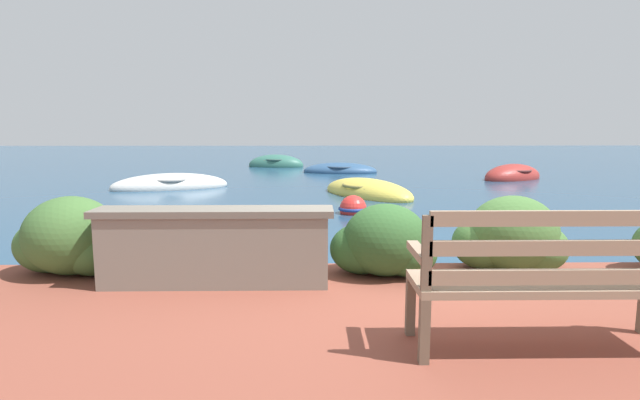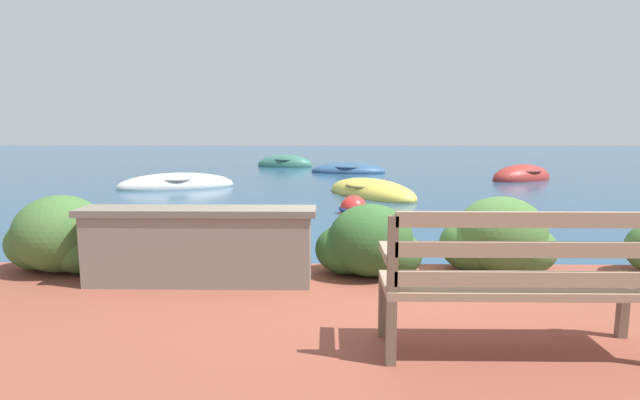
{
  "view_description": "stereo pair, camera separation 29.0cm",
  "coord_description": "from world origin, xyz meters",
  "px_view_note": "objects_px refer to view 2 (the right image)",
  "views": [
    {
      "loc": [
        -0.72,
        -5.02,
        1.62
      ],
      "look_at": [
        -0.57,
        4.08,
        0.29
      ],
      "focal_mm": 28.0,
      "sensor_mm": 36.0,
      "label": 1
    },
    {
      "loc": [
        -0.43,
        -5.02,
        1.62
      ],
      "look_at": [
        -0.57,
        4.08,
        0.29
      ],
      "focal_mm": 28.0,
      "sensor_mm": 36.0,
      "label": 2
    }
  ],
  "objects_px": {
    "rowboat_nearest": "(371,193)",
    "rowboat_outer": "(348,171)",
    "rowboat_far": "(522,178)",
    "rowboat_mid": "(177,185)",
    "mooring_buoy": "(354,209)",
    "park_bench": "(520,278)",
    "rowboat_distant": "(285,165)"
  },
  "relations": [
    {
      "from": "rowboat_far",
      "to": "rowboat_mid",
      "type": "bearing_deg",
      "value": -19.47
    },
    {
      "from": "park_bench",
      "to": "mooring_buoy",
      "type": "height_order",
      "value": "park_bench"
    },
    {
      "from": "rowboat_far",
      "to": "rowboat_distant",
      "type": "bearing_deg",
      "value": -64.72
    },
    {
      "from": "park_bench",
      "to": "mooring_buoy",
      "type": "xyz_separation_m",
      "value": [
        -0.69,
        6.38,
        -0.62
      ]
    },
    {
      "from": "rowboat_far",
      "to": "rowboat_outer",
      "type": "xyz_separation_m",
      "value": [
        -5.32,
        2.46,
        -0.02
      ]
    },
    {
      "from": "rowboat_nearest",
      "to": "rowboat_mid",
      "type": "height_order",
      "value": "rowboat_nearest"
    },
    {
      "from": "rowboat_mid",
      "to": "rowboat_outer",
      "type": "height_order",
      "value": "rowboat_mid"
    },
    {
      "from": "rowboat_nearest",
      "to": "rowboat_mid",
      "type": "xyz_separation_m",
      "value": [
        -5.14,
        1.49,
        -0.0
      ]
    },
    {
      "from": "rowboat_nearest",
      "to": "rowboat_outer",
      "type": "bearing_deg",
      "value": 150.76
    },
    {
      "from": "mooring_buoy",
      "to": "rowboat_far",
      "type": "bearing_deg",
      "value": 48.27
    },
    {
      "from": "rowboat_distant",
      "to": "mooring_buoy",
      "type": "xyz_separation_m",
      "value": [
        2.27,
        -11.33,
        0.01
      ]
    },
    {
      "from": "rowboat_far",
      "to": "rowboat_outer",
      "type": "height_order",
      "value": "rowboat_far"
    },
    {
      "from": "rowboat_far",
      "to": "rowboat_nearest",
      "type": "bearing_deg",
      "value": 4.66
    },
    {
      "from": "park_bench",
      "to": "rowboat_outer",
      "type": "height_order",
      "value": "park_bench"
    },
    {
      "from": "rowboat_mid",
      "to": "mooring_buoy",
      "type": "distance_m",
      "value": 6.11
    },
    {
      "from": "rowboat_mid",
      "to": "rowboat_far",
      "type": "bearing_deg",
      "value": 170.92
    },
    {
      "from": "rowboat_nearest",
      "to": "rowboat_distant",
      "type": "distance_m",
      "value": 9.22
    },
    {
      "from": "rowboat_outer",
      "to": "mooring_buoy",
      "type": "distance_m",
      "value": 8.69
    },
    {
      "from": "rowboat_nearest",
      "to": "mooring_buoy",
      "type": "xyz_separation_m",
      "value": [
        -0.56,
        -2.55,
        0.03
      ]
    },
    {
      "from": "rowboat_far",
      "to": "mooring_buoy",
      "type": "relative_size",
      "value": 4.49
    },
    {
      "from": "rowboat_far",
      "to": "mooring_buoy",
      "type": "bearing_deg",
      "value": 16.62
    },
    {
      "from": "park_bench",
      "to": "rowboat_nearest",
      "type": "xyz_separation_m",
      "value": [
        -0.13,
        8.93,
        -0.64
      ]
    },
    {
      "from": "rowboat_nearest",
      "to": "rowboat_far",
      "type": "height_order",
      "value": "rowboat_far"
    },
    {
      "from": "park_bench",
      "to": "rowboat_far",
      "type": "bearing_deg",
      "value": 64.04
    },
    {
      "from": "rowboat_far",
      "to": "rowboat_distant",
      "type": "distance_m",
      "value": 9.34
    },
    {
      "from": "rowboat_nearest",
      "to": "rowboat_far",
      "type": "relative_size",
      "value": 1.24
    },
    {
      "from": "rowboat_nearest",
      "to": "mooring_buoy",
      "type": "bearing_deg",
      "value": -44.43
    },
    {
      "from": "park_bench",
      "to": "rowboat_distant",
      "type": "distance_m",
      "value": 17.96
    },
    {
      "from": "rowboat_outer",
      "to": "mooring_buoy",
      "type": "bearing_deg",
      "value": -83.51
    },
    {
      "from": "rowboat_nearest",
      "to": "rowboat_distant",
      "type": "relative_size",
      "value": 1.3
    },
    {
      "from": "rowboat_mid",
      "to": "mooring_buoy",
      "type": "xyz_separation_m",
      "value": [
        4.59,
        -4.04,
        0.03
      ]
    },
    {
      "from": "park_bench",
      "to": "rowboat_outer",
      "type": "xyz_separation_m",
      "value": [
        -0.44,
        15.06,
        -0.65
      ]
    }
  ]
}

